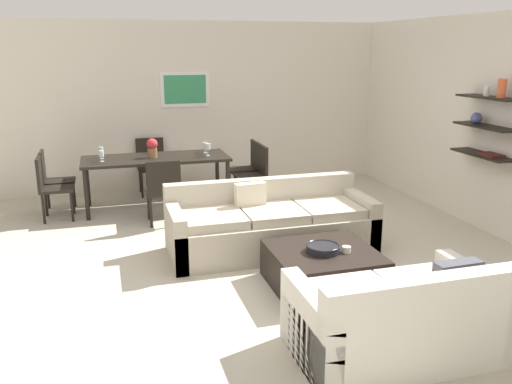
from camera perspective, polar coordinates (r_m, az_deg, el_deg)
name	(u,v)px	position (r m, az deg, el deg)	size (l,w,h in m)	color
ground_plane	(267,262)	(5.89, 1.17, -7.50)	(18.00, 18.00, 0.00)	#BCB29E
back_wall_unit	(221,105)	(8.97, -3.78, 9.28)	(8.40, 0.09, 2.70)	silver
right_wall_shelf_unit	(477,122)	(7.48, 22.65, 6.95)	(0.34, 8.20, 2.70)	silver
sofa_beige	(270,226)	(6.13, 1.55, -3.67)	(2.34, 0.90, 0.78)	#B2A893
loveseat_white	(398,319)	(4.26, 15.03, -13.06)	(1.54, 0.90, 0.78)	silver
coffee_table	(323,269)	(5.28, 7.20, -8.16)	(1.00, 0.96, 0.38)	black
decorative_bowl	(323,248)	(5.16, 7.22, -5.99)	(0.33, 0.33, 0.07)	black
candle_jar	(346,249)	(5.19, 9.69, -6.10)	(0.09, 0.09, 0.06)	silver
dining_table	(156,162)	(7.83, -10.71, 3.21)	(2.08, 0.85, 0.75)	black
dining_chair_left_near	(50,184)	(7.69, -21.28, 0.84)	(0.44, 0.44, 0.88)	black
dining_chair_foot	(163,188)	(7.07, -9.95, 0.47)	(0.44, 0.44, 0.88)	black
dining_chair_right_far	(249,165)	(8.31, -0.80, 2.91)	(0.44, 0.44, 0.88)	black
dining_chair_right_near	(255,170)	(7.95, -0.07, 2.34)	(0.44, 0.44, 0.88)	black
dining_chair_head	(151,162)	(8.68, -11.21, 3.15)	(0.44, 0.44, 0.88)	black
dining_chair_left_far	(52,177)	(8.06, -21.08, 1.48)	(0.44, 0.44, 0.88)	black
wine_glass_left_near	(101,154)	(7.66, -16.27, 3.92)	(0.07, 0.07, 0.15)	silver
wine_glass_head	(153,145)	(8.15, -11.03, 4.93)	(0.07, 0.07, 0.16)	silver
wine_glass_right_far	(205,145)	(8.00, -5.49, 4.99)	(0.07, 0.07, 0.16)	silver
wine_glass_right_near	(208,147)	(7.80, -5.20, 4.85)	(0.08, 0.08, 0.18)	silver
wine_glass_left_far	(101,151)	(7.87, -16.29, 4.27)	(0.06, 0.06, 0.17)	silver
centerpiece_vase	(152,147)	(7.80, -11.09, 4.73)	(0.16, 0.16, 0.27)	olive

